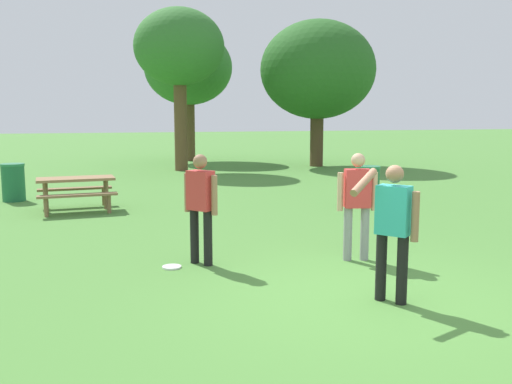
% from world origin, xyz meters
% --- Properties ---
extents(ground_plane, '(120.00, 120.00, 0.00)m').
position_xyz_m(ground_plane, '(0.00, 0.00, 0.00)').
color(ground_plane, '#4C8438').
extents(person_thrower, '(0.84, 0.49, 1.64)m').
position_xyz_m(person_thrower, '(0.20, -0.15, 0.96)').
color(person_thrower, black).
rests_on(person_thrower, ground).
extents(person_catcher, '(0.42, 0.49, 1.64)m').
position_xyz_m(person_catcher, '(-1.68, 2.11, 0.94)').
color(person_catcher, black).
rests_on(person_catcher, ground).
extents(person_bystander, '(0.60, 0.30, 1.64)m').
position_xyz_m(person_bystander, '(0.64, 1.72, 0.94)').
color(person_bystander, gray).
rests_on(person_bystander, ground).
extents(frisbee, '(0.28, 0.28, 0.03)m').
position_xyz_m(frisbee, '(-2.14, 2.02, 0.01)').
color(frisbee, white).
rests_on(frisbee, ground).
extents(picnic_table_near, '(1.83, 1.57, 0.77)m').
position_xyz_m(picnic_table_near, '(-3.67, 7.41, 0.56)').
color(picnic_table_near, olive).
rests_on(picnic_table_near, ground).
extents(trash_can_beside_table, '(0.59, 0.59, 0.96)m').
position_xyz_m(trash_can_beside_table, '(3.14, 6.35, 0.48)').
color(trash_can_beside_table, '#1E663D').
rests_on(trash_can_beside_table, ground).
extents(trash_can_further_along, '(0.59, 0.59, 0.96)m').
position_xyz_m(trash_can_further_along, '(-5.28, 9.34, 0.48)').
color(trash_can_further_along, '#1E663D').
rests_on(trash_can_further_along, ground).
extents(tree_tall_left, '(3.44, 3.44, 6.19)m').
position_xyz_m(tree_tall_left, '(-0.10, 15.86, 4.65)').
color(tree_tall_left, brown).
rests_on(tree_tall_left, ground).
extents(tree_broad_center, '(4.05, 4.05, 6.04)m').
position_xyz_m(tree_broad_center, '(0.90, 20.29, 4.28)').
color(tree_broad_center, brown).
rests_on(tree_broad_center, ground).
extents(tree_far_right, '(4.77, 4.77, 6.03)m').
position_xyz_m(tree_far_right, '(5.66, 16.16, 3.98)').
color(tree_far_right, '#4C3823').
rests_on(tree_far_right, ground).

